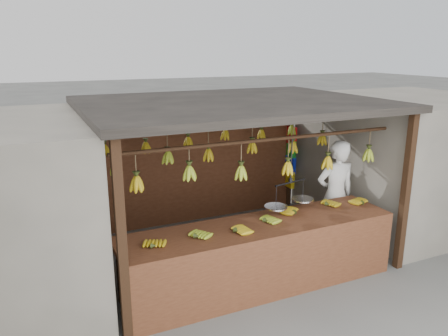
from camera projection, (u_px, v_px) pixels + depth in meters
name	position (u px, v px, depth m)	size (l,w,h in m)	color
ground	(232.00, 251.00, 6.98)	(80.00, 80.00, 0.00)	#5B5B57
stall	(223.00, 126.00, 6.74)	(4.30, 3.30, 2.40)	black
neighbor_right	(406.00, 158.00, 8.12)	(3.00, 3.00, 2.30)	slate
counter	(265.00, 241.00, 5.66)	(3.77, 0.86, 0.96)	#562D19
hanging_bananas	(232.00, 152.00, 6.55)	(3.63, 2.20, 0.39)	#B39113
balance_scale	(290.00, 200.00, 5.96)	(0.80, 0.41, 0.93)	black
vendor	(335.00, 195.00, 6.90)	(0.65, 0.42, 1.77)	white
bag_bundles	(291.00, 157.00, 8.67)	(0.08, 0.26, 1.24)	red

